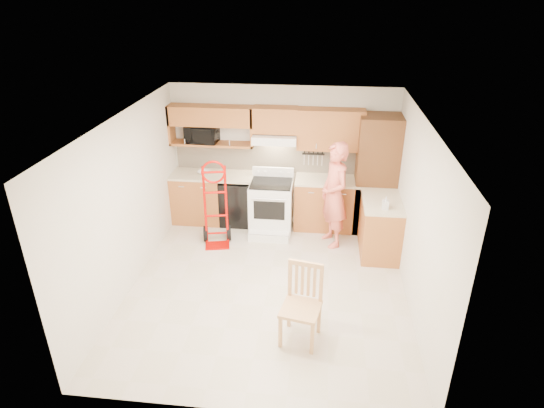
% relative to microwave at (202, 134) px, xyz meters
% --- Properties ---
extents(floor, '(4.00, 4.50, 0.02)m').
position_rel_microwave_xyz_m(floor, '(1.43, -2.08, -1.65)').
color(floor, '#C2B79C').
rests_on(floor, ground).
extents(ceiling, '(4.00, 4.50, 0.02)m').
position_rel_microwave_xyz_m(ceiling, '(1.43, -2.08, 0.87)').
color(ceiling, white).
rests_on(ceiling, ground).
extents(wall_back, '(4.00, 0.02, 2.50)m').
position_rel_microwave_xyz_m(wall_back, '(1.43, 0.17, -0.39)').
color(wall_back, silver).
rests_on(wall_back, ground).
extents(wall_front, '(4.00, 0.02, 2.50)m').
position_rel_microwave_xyz_m(wall_front, '(1.43, -4.34, -0.39)').
color(wall_front, silver).
rests_on(wall_front, ground).
extents(wall_left, '(0.02, 4.50, 2.50)m').
position_rel_microwave_xyz_m(wall_left, '(-0.58, -2.08, -0.39)').
color(wall_left, silver).
rests_on(wall_left, ground).
extents(wall_right, '(0.02, 4.50, 2.50)m').
position_rel_microwave_xyz_m(wall_right, '(3.44, -2.08, -0.39)').
color(wall_right, silver).
rests_on(wall_right, ground).
extents(backsplash, '(3.92, 0.03, 0.55)m').
position_rel_microwave_xyz_m(backsplash, '(1.43, 0.15, -0.44)').
color(backsplash, beige).
rests_on(backsplash, wall_back).
extents(lower_cab_left, '(0.90, 0.60, 0.90)m').
position_rel_microwave_xyz_m(lower_cab_left, '(-0.12, -0.14, -1.19)').
color(lower_cab_left, '#A45922').
rests_on(lower_cab_left, ground).
extents(dishwasher, '(0.60, 0.60, 0.85)m').
position_rel_microwave_xyz_m(dishwasher, '(0.63, -0.14, -1.22)').
color(dishwasher, black).
rests_on(dishwasher, ground).
extents(lower_cab_right, '(1.14, 0.60, 0.90)m').
position_rel_microwave_xyz_m(lower_cab_right, '(2.26, -0.14, -1.19)').
color(lower_cab_right, '#A45922').
rests_on(lower_cab_right, ground).
extents(countertop_left, '(1.50, 0.63, 0.04)m').
position_rel_microwave_xyz_m(countertop_left, '(0.18, -0.13, -0.72)').
color(countertop_left, beige).
rests_on(countertop_left, lower_cab_left).
extents(countertop_right, '(1.14, 0.63, 0.04)m').
position_rel_microwave_xyz_m(countertop_right, '(2.26, -0.13, -0.72)').
color(countertop_right, beige).
rests_on(countertop_right, lower_cab_right).
extents(cab_return_right, '(0.60, 1.00, 0.90)m').
position_rel_microwave_xyz_m(cab_return_right, '(3.13, -0.94, -1.19)').
color(cab_return_right, '#A45922').
rests_on(cab_return_right, ground).
extents(countertop_return, '(0.63, 1.00, 0.04)m').
position_rel_microwave_xyz_m(countertop_return, '(3.13, -0.94, -0.72)').
color(countertop_return, beige).
rests_on(countertop_return, cab_return_right).
extents(pantry_tall, '(0.70, 0.60, 2.10)m').
position_rel_microwave_xyz_m(pantry_tall, '(3.08, -0.14, -0.59)').
color(pantry_tall, '#52351A').
rests_on(pantry_tall, ground).
extents(upper_cab_left, '(1.50, 0.33, 0.34)m').
position_rel_microwave_xyz_m(upper_cab_left, '(0.18, 0.00, 0.34)').
color(upper_cab_left, '#A45922').
rests_on(upper_cab_left, wall_back).
extents(upper_shelf_mw, '(1.50, 0.33, 0.04)m').
position_rel_microwave_xyz_m(upper_shelf_mw, '(0.18, 0.00, -0.17)').
color(upper_shelf_mw, '#A45922').
rests_on(upper_shelf_mw, wall_back).
extents(upper_cab_center, '(0.76, 0.33, 0.44)m').
position_rel_microwave_xyz_m(upper_cab_center, '(1.31, 0.00, 0.30)').
color(upper_cab_center, '#A45922').
rests_on(upper_cab_center, wall_back).
extents(upper_cab_right, '(1.14, 0.33, 0.70)m').
position_rel_microwave_xyz_m(upper_cab_right, '(2.26, 0.00, 0.16)').
color(upper_cab_right, '#A45922').
rests_on(upper_cab_right, wall_back).
extents(range_hood, '(0.76, 0.46, 0.14)m').
position_rel_microwave_xyz_m(range_hood, '(1.31, -0.06, -0.01)').
color(range_hood, white).
rests_on(range_hood, wall_back).
extents(knife_strip, '(0.40, 0.05, 0.29)m').
position_rel_microwave_xyz_m(knife_strip, '(1.98, 0.12, -0.40)').
color(knife_strip, black).
rests_on(knife_strip, backsplash).
extents(microwave, '(0.58, 0.42, 0.31)m').
position_rel_microwave_xyz_m(microwave, '(0.00, 0.00, 0.00)').
color(microwave, black).
rests_on(microwave, upper_shelf_mw).
extents(range, '(0.74, 0.98, 1.10)m').
position_rel_microwave_xyz_m(range, '(1.28, -0.43, -1.10)').
color(range, white).
rests_on(range, ground).
extents(person, '(0.66, 0.78, 1.81)m').
position_rel_microwave_xyz_m(person, '(2.37, -0.74, -0.74)').
color(person, '#E26754').
rests_on(person, ground).
extents(hand_truck, '(0.62, 0.59, 1.36)m').
position_rel_microwave_xyz_m(hand_truck, '(0.41, -0.97, -0.96)').
color(hand_truck, '#BF0802').
rests_on(hand_truck, ground).
extents(dining_chair, '(0.55, 0.58, 1.02)m').
position_rel_microwave_xyz_m(dining_chair, '(1.96, -3.18, -1.13)').
color(dining_chair, tan).
rests_on(dining_chair, ground).
extents(soap_bottle, '(0.09, 0.10, 0.21)m').
position_rel_microwave_xyz_m(soap_bottle, '(3.13, -1.24, -0.60)').
color(soap_bottle, white).
rests_on(soap_bottle, countertop_return).
extents(bowl, '(0.25, 0.25, 0.05)m').
position_rel_microwave_xyz_m(bowl, '(0.03, -0.13, -0.68)').
color(bowl, white).
rests_on(bowl, countertop_left).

